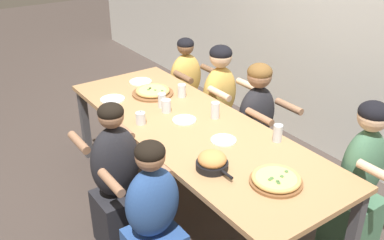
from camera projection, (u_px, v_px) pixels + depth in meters
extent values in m
plane|color=#423833|center=(192.00, 205.00, 3.71)|extent=(18.00, 18.00, 0.00)
cube|color=tan|center=(192.00, 128.00, 3.36)|extent=(2.66, 0.94, 0.04)
cube|color=#4C4C51|center=(85.00, 124.00, 4.26)|extent=(0.07, 0.07, 0.74)
cube|color=#4C4C51|center=(156.00, 105.00, 4.67)|extent=(0.07, 0.07, 0.74)
cube|color=#4C4C51|center=(353.00, 237.00, 2.82)|extent=(0.07, 0.07, 0.74)
cylinder|color=brown|center=(153.00, 93.00, 3.90)|extent=(0.38, 0.38, 0.02)
torus|color=tan|center=(153.00, 91.00, 3.89)|extent=(0.31, 0.31, 0.03)
cylinder|color=#E5C675|center=(153.00, 91.00, 3.89)|extent=(0.27, 0.27, 0.03)
cylinder|color=#4C7A3D|center=(150.00, 88.00, 3.91)|extent=(0.02, 0.02, 0.01)
cylinder|color=#4C7A3D|center=(148.00, 89.00, 3.89)|extent=(0.02, 0.02, 0.01)
cylinder|color=#4C7A3D|center=(160.00, 93.00, 3.82)|extent=(0.02, 0.02, 0.01)
cylinder|color=#4C7A3D|center=(155.00, 90.00, 3.87)|extent=(0.02, 0.02, 0.01)
cylinder|color=#4C7A3D|center=(150.00, 88.00, 3.91)|extent=(0.02, 0.02, 0.01)
cylinder|color=#4C7A3D|center=(162.00, 91.00, 3.86)|extent=(0.02, 0.02, 0.01)
cylinder|color=brown|center=(276.00, 182.00, 2.66)|extent=(0.33, 0.33, 0.02)
torus|color=tan|center=(276.00, 178.00, 2.65)|extent=(0.31, 0.31, 0.03)
cylinder|color=#E5C675|center=(276.00, 179.00, 2.65)|extent=(0.27, 0.27, 0.02)
cylinder|color=#4C7A3D|center=(286.00, 171.00, 2.70)|extent=(0.02, 0.02, 0.01)
cylinder|color=#4C7A3D|center=(282.00, 176.00, 2.65)|extent=(0.02, 0.02, 0.01)
cylinder|color=#4C7A3D|center=(278.00, 181.00, 2.60)|extent=(0.02, 0.02, 0.01)
cylinder|color=#4C7A3D|center=(272.00, 178.00, 2.64)|extent=(0.02, 0.02, 0.01)
cylinder|color=#4C7A3D|center=(279.00, 183.00, 2.59)|extent=(0.02, 0.02, 0.01)
cylinder|color=#4C7A3D|center=(270.00, 179.00, 2.62)|extent=(0.02, 0.02, 0.01)
cylinder|color=black|center=(212.00, 165.00, 2.80)|extent=(0.22, 0.22, 0.05)
cylinder|color=black|center=(227.00, 175.00, 2.68)|extent=(0.10, 0.02, 0.02)
ellipsoid|color=#D68E4C|center=(212.00, 159.00, 2.78)|extent=(0.19, 0.19, 0.10)
cylinder|color=white|center=(140.00, 82.00, 4.17)|extent=(0.21, 0.21, 0.01)
cube|color=#B7B7BC|center=(140.00, 81.00, 4.16)|extent=(0.10, 0.12, 0.01)
cylinder|color=white|center=(223.00, 140.00, 3.14)|extent=(0.19, 0.19, 0.01)
cube|color=#B7B7BC|center=(224.00, 139.00, 3.13)|extent=(0.10, 0.10, 0.01)
cylinder|color=white|center=(113.00, 99.00, 3.79)|extent=(0.22, 0.22, 0.01)
cube|color=#B7B7BC|center=(113.00, 98.00, 3.79)|extent=(0.07, 0.14, 0.01)
cylinder|color=white|center=(184.00, 120.00, 3.43)|extent=(0.19, 0.19, 0.01)
cube|color=#B7B7BC|center=(184.00, 119.00, 3.43)|extent=(0.02, 0.13, 0.01)
cylinder|color=silver|center=(141.00, 118.00, 3.36)|extent=(0.08, 0.08, 0.10)
cylinder|color=#1EA8DB|center=(141.00, 120.00, 3.37)|extent=(0.07, 0.07, 0.07)
cylinder|color=black|center=(142.00, 118.00, 3.35)|extent=(0.01, 0.01, 0.12)
cylinder|color=silver|center=(278.00, 133.00, 3.11)|extent=(0.07, 0.07, 0.13)
cylinder|color=black|center=(277.00, 137.00, 3.12)|extent=(0.06, 0.06, 0.07)
cylinder|color=silver|center=(166.00, 106.00, 3.55)|extent=(0.08, 0.08, 0.11)
cylinder|color=silver|center=(215.00, 110.00, 3.45)|extent=(0.07, 0.07, 0.14)
cylinder|color=silver|center=(215.00, 113.00, 3.46)|extent=(0.06, 0.06, 0.09)
cylinder|color=silver|center=(162.00, 100.00, 3.64)|extent=(0.07, 0.07, 0.12)
cylinder|color=silver|center=(162.00, 103.00, 3.64)|extent=(0.06, 0.06, 0.08)
cylinder|color=silver|center=(182.00, 91.00, 3.83)|extent=(0.07, 0.07, 0.12)
cylinder|color=silver|center=(182.00, 92.00, 3.84)|extent=(0.06, 0.06, 0.09)
cube|color=gold|center=(186.00, 116.00, 4.76)|extent=(0.32, 0.34, 0.44)
ellipsoid|color=gold|center=(186.00, 77.00, 4.54)|extent=(0.24, 0.36, 0.50)
sphere|color=brown|center=(186.00, 46.00, 4.39)|extent=(0.17, 0.17, 0.17)
ellipsoid|color=black|center=(185.00, 44.00, 4.38)|extent=(0.18, 0.18, 0.12)
cylinder|color=brown|center=(210.00, 70.00, 4.44)|extent=(0.28, 0.06, 0.06)
cylinder|color=brown|center=(183.00, 77.00, 4.26)|extent=(0.28, 0.06, 0.06)
cube|color=#477556|center=(351.00, 222.00, 3.18)|extent=(0.32, 0.34, 0.44)
ellipsoid|color=#477556|center=(363.00, 165.00, 2.95)|extent=(0.24, 0.36, 0.56)
sphere|color=beige|center=(373.00, 117.00, 2.78)|extent=(0.20, 0.20, 0.20)
ellipsoid|color=black|center=(374.00, 112.00, 2.77)|extent=(0.21, 0.21, 0.14)
cylinder|color=beige|center=(378.00, 173.00, 2.66)|extent=(0.28, 0.06, 0.06)
ellipsoid|color=#2D5193|center=(153.00, 202.00, 2.64)|extent=(0.24, 0.36, 0.49)
sphere|color=#9E7051|center=(150.00, 156.00, 2.49)|extent=(0.18, 0.18, 0.18)
ellipsoid|color=black|center=(150.00, 152.00, 2.47)|extent=(0.18, 0.18, 0.13)
cylinder|color=#9E7051|center=(111.00, 183.00, 2.66)|extent=(0.28, 0.06, 0.06)
cylinder|color=#9E7051|center=(158.00, 165.00, 2.83)|extent=(0.28, 0.06, 0.06)
cube|color=#232328|center=(121.00, 217.00, 3.22)|extent=(0.32, 0.34, 0.44)
ellipsoid|color=#232328|center=(115.00, 162.00, 3.00)|extent=(0.24, 0.36, 0.55)
sphere|color=#9E7051|center=(111.00, 116.00, 2.83)|extent=(0.17, 0.17, 0.17)
ellipsoid|color=black|center=(111.00, 112.00, 2.82)|extent=(0.18, 0.18, 0.12)
cylinder|color=#9E7051|center=(79.00, 142.00, 3.01)|extent=(0.28, 0.06, 0.06)
cylinder|color=#9E7051|center=(123.00, 129.00, 3.18)|extent=(0.28, 0.06, 0.06)
cube|color=#232328|center=(253.00, 159.00, 3.95)|extent=(0.32, 0.34, 0.44)
ellipsoid|color=#232328|center=(257.00, 113.00, 3.74)|extent=(0.24, 0.36, 0.50)
sphere|color=#9E7051|center=(260.00, 76.00, 3.58)|extent=(0.21, 0.21, 0.21)
ellipsoid|color=brown|center=(260.00, 72.00, 3.57)|extent=(0.21, 0.21, 0.15)
cylinder|color=#9E7051|center=(289.00, 106.00, 3.63)|extent=(0.28, 0.06, 0.06)
cylinder|color=#9E7051|center=(259.00, 117.00, 3.46)|extent=(0.28, 0.06, 0.06)
cube|color=gold|center=(218.00, 137.00, 4.34)|extent=(0.32, 0.34, 0.44)
ellipsoid|color=gold|center=(220.00, 93.00, 4.12)|extent=(0.24, 0.36, 0.53)
sphere|color=beige|center=(221.00, 57.00, 3.95)|extent=(0.21, 0.21, 0.21)
ellipsoid|color=black|center=(221.00, 53.00, 3.93)|extent=(0.21, 0.21, 0.15)
cylinder|color=beige|center=(248.00, 85.00, 4.00)|extent=(0.28, 0.06, 0.06)
cylinder|color=beige|center=(219.00, 93.00, 3.83)|extent=(0.28, 0.06, 0.06)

